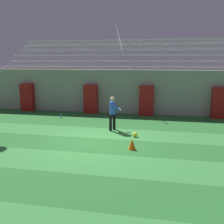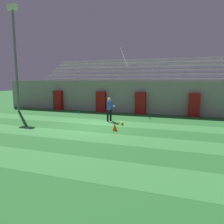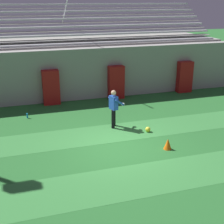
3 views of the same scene
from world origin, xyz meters
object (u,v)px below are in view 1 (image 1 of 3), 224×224
Objects in this scene: padding_pillar_far_left at (27,97)px; soccer_ball at (135,135)px; padding_pillar_gate_left at (91,99)px; padding_pillar_far_right at (219,103)px; traffic_cone at (132,144)px; goalkeeper at (113,111)px; water_bottle at (61,116)px; padding_pillar_gate_right at (146,101)px.

soccer_ball is (7.92, -4.90, -0.81)m from padding_pillar_far_left.
soccer_ball is at bearing -54.95° from padding_pillar_gate_left.
padding_pillar_far_right is (12.36, 0.00, 0.00)m from padding_pillar_far_left.
padding_pillar_far_left is 10.39m from traffic_cone.
traffic_cone is at bearing -123.46° from padding_pillar_far_right.
water_bottle is (-3.60, 2.18, -0.83)m from goalkeeper.
padding_pillar_gate_left is 1.00× the size of padding_pillar_far_right.
padding_pillar_far_right is 4.37× the size of traffic_cone.
padding_pillar_gate_left is 6.04m from soccer_ball.
padding_pillar_gate_left is at bearing 125.05° from soccer_ball.
padding_pillar_gate_left is at bearing 119.50° from goalkeeper.
padding_pillar_gate_right is 7.65× the size of water_bottle.
padding_pillar_far_left is 4.37× the size of traffic_cone.
padding_pillar_far_left is at bearing 180.00° from padding_pillar_far_right.
padding_pillar_far_right reaches higher than water_bottle.
soccer_ball is 0.52× the size of traffic_cone.
padding_pillar_gate_right is 4.17m from goalkeeper.
padding_pillar_far_left reaches higher than goalkeeper.
traffic_cone is at bearing -87.49° from soccer_ball.
traffic_cone is (-0.08, -6.60, -0.71)m from padding_pillar_gate_right.
padding_pillar_gate_left is at bearing 0.00° from padding_pillar_far_left.
padding_pillar_far_right is 1.10× the size of goalkeeper.
padding_pillar_gate_right is at bearing 88.21° from soccer_ball.
padding_pillar_gate_right is at bearing 19.54° from water_bottle.
goalkeeper is at bearing -145.08° from padding_pillar_far_right.
goalkeeper is at bearing -109.08° from padding_pillar_gate_right.
padding_pillar_gate_left is 1.00× the size of padding_pillar_far_left.
traffic_cone is 6.87m from water_bottle.
padding_pillar_far_left is 1.00× the size of padding_pillar_far_right.
soccer_ball is at bearing -91.79° from padding_pillar_gate_right.
water_bottle is (-4.96, -1.76, -0.80)m from padding_pillar_gate_right.
soccer_ball is at bearing -38.50° from goalkeeper.
padding_pillar_far_left is (-8.08, 0.00, 0.00)m from padding_pillar_gate_right.
padding_pillar_gate_right is at bearing 0.00° from padding_pillar_gate_left.
padding_pillar_gate_right is (3.59, 0.00, 0.00)m from padding_pillar_gate_left.
padding_pillar_gate_right and padding_pillar_far_right have the same top height.
water_bottle is at bearing -29.47° from padding_pillar_far_left.
padding_pillar_gate_left and padding_pillar_gate_right have the same top height.
padding_pillar_gate_right is 8.34× the size of soccer_ball.
soccer_ball is at bearing -132.12° from padding_pillar_far_right.
traffic_cone is (1.28, -2.66, -0.74)m from goalkeeper.
goalkeeper is (-1.36, -3.94, 0.04)m from padding_pillar_gate_right.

